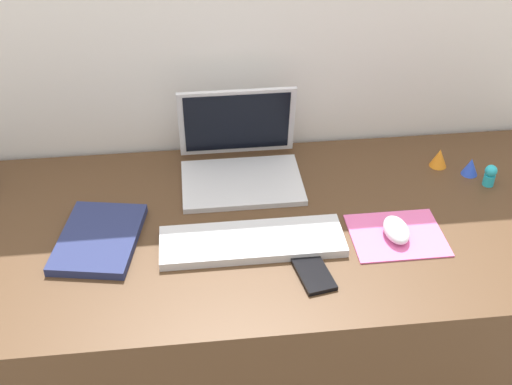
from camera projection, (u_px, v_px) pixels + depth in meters
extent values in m
cube|color=silver|center=(245.00, 138.00, 1.83)|extent=(2.88, 0.05, 1.48)
cube|color=#4C331E|center=(260.00, 332.00, 1.74)|extent=(1.68, 0.69, 0.74)
cube|color=silver|center=(242.00, 183.00, 1.64)|extent=(0.30, 0.21, 0.01)
cube|color=silver|center=(237.00, 122.00, 1.68)|extent=(0.30, 0.04, 0.20)
cube|color=black|center=(237.00, 123.00, 1.67)|extent=(0.27, 0.03, 0.17)
cube|color=silver|center=(252.00, 242.00, 1.45)|extent=(0.41, 0.13, 0.02)
cube|color=pink|center=(397.00, 235.00, 1.48)|extent=(0.21, 0.17, 0.00)
ellipsoid|color=silver|center=(396.00, 230.00, 1.47)|extent=(0.06, 0.10, 0.03)
cube|color=black|center=(312.00, 271.00, 1.38)|extent=(0.09, 0.14, 0.01)
cube|color=navy|center=(99.00, 238.00, 1.46)|extent=(0.21, 0.27, 0.02)
cone|color=orange|center=(439.00, 158.00, 1.70)|extent=(0.04, 0.04, 0.05)
cone|color=blue|center=(471.00, 167.00, 1.67)|extent=(0.04, 0.04, 0.05)
cylinder|color=#28B7CC|center=(489.00, 180.00, 1.64)|extent=(0.03, 0.03, 0.03)
sphere|color=#28B7CC|center=(491.00, 171.00, 1.62)|extent=(0.03, 0.03, 0.03)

